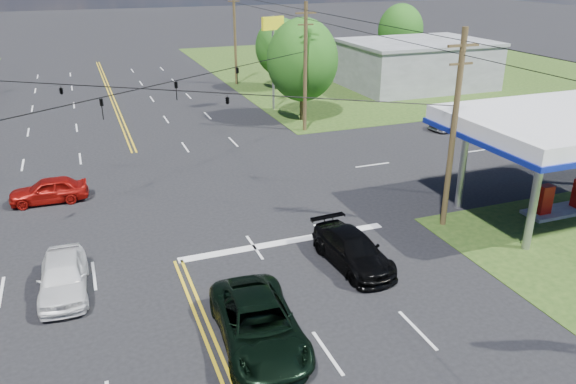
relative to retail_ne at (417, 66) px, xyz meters
name	(u,v)px	position (x,y,z in m)	size (l,w,h in m)	color
ground	(151,195)	(-30.00, -20.00, -2.20)	(280.00, 280.00, 0.00)	black
grass_ne	(396,65)	(5.00, 12.00, -2.20)	(46.00, 48.00, 0.03)	#213F14
stop_bar	(285,242)	(-25.00, -28.00, -2.20)	(10.00, 0.50, 0.02)	silver
retail_ne	(417,66)	(0.00, 0.00, 0.00)	(14.00, 10.00, 4.40)	slate
pole_se	(454,129)	(-17.00, -29.00, 2.72)	(1.60, 0.28, 9.50)	#44361D
pole_ne	(305,66)	(-17.00, -11.00, 2.72)	(1.60, 0.28, 9.50)	#44361D
pole_right_far	(235,34)	(-17.00, 8.00, 2.97)	(1.60, 0.28, 10.00)	#44361D
span_wire_signals	(141,89)	(-30.00, -20.00, 3.80)	(26.00, 18.00, 1.13)	black
power_lines	(141,42)	(-30.00, -22.00, 6.40)	(26.04, 100.00, 0.64)	black
tree_right_a	(302,60)	(-16.00, -8.00, 2.67)	(5.70, 5.70, 8.18)	#44361D
tree_right_b	(280,47)	(-13.50, 4.00, 2.02)	(4.94, 4.94, 7.09)	#44361D
tree_far_r	(401,30)	(4.00, 10.00, 2.34)	(5.32, 5.32, 7.63)	#44361D
pickup_dkgreen	(259,324)	(-28.46, -34.70, -1.41)	(2.61, 5.67, 1.58)	black
suv_black	(353,250)	(-23.03, -30.97, -1.49)	(1.98, 4.87, 1.41)	black
pickup_white	(63,276)	(-34.61, -28.96, -1.45)	(1.78, 4.42, 1.51)	white
sedan_red	(49,190)	(-35.27, -19.00, -1.51)	(1.62, 4.03, 1.37)	#950F0A
sedan_far	(459,119)	(-5.49, -14.71, -1.45)	(2.10, 5.17, 1.50)	#9F9FA3
polesign_ne	(273,38)	(-17.00, -3.84, 3.96)	(2.15, 0.91, 7.93)	#A5A5AA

